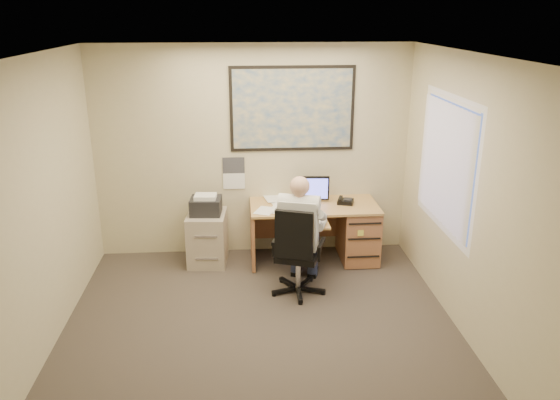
{
  "coord_description": "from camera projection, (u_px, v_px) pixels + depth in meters",
  "views": [
    {
      "loc": [
        -0.17,
        -4.52,
        3.05
      ],
      "look_at": [
        0.28,
        1.3,
        1.03
      ],
      "focal_mm": 35.0,
      "sensor_mm": 36.0,
      "label": 1
    }
  ],
  "objects": [
    {
      "name": "desk",
      "position": [
        339.0,
        226.0,
        6.99
      ],
      "size": [
        1.6,
        0.97,
        1.07
      ],
      "color": "tan",
      "rests_on": "ground"
    },
    {
      "name": "room_shell",
      "position": [
        260.0,
        214.0,
        4.83
      ],
      "size": [
        4.0,
        4.5,
        2.7
      ],
      "color": "#39322C",
      "rests_on": "ground"
    },
    {
      "name": "window_blinds",
      "position": [
        446.0,
        164.0,
        5.66
      ],
      "size": [
        0.06,
        1.4,
        1.3
      ],
      "primitive_type": null,
      "color": "silver",
      "rests_on": "room_shell"
    },
    {
      "name": "office_chair",
      "position": [
        300.0,
        269.0,
        6.14
      ],
      "size": [
        0.8,
        0.8,
        1.06
      ],
      "rotation": [
        0.0,
        0.0,
        -0.33
      ],
      "color": "black",
      "rests_on": "ground"
    },
    {
      "name": "person",
      "position": [
        298.0,
        235.0,
        6.09
      ],
      "size": [
        0.79,
        0.95,
        1.37
      ],
      "primitive_type": null,
      "rotation": [
        0.0,
        0.0,
        -0.29
      ],
      "color": "silver",
      "rests_on": "office_chair"
    },
    {
      "name": "wall_calendar",
      "position": [
        234.0,
        173.0,
        7.01
      ],
      "size": [
        0.28,
        0.01,
        0.42
      ],
      "primitive_type": "cube",
      "color": "white",
      "rests_on": "room_shell"
    },
    {
      "name": "world_map",
      "position": [
        292.0,
        109.0,
        6.79
      ],
      "size": [
        1.56,
        0.03,
        1.06
      ],
      "primitive_type": "cube",
      "color": "#1E4C93",
      "rests_on": "room_shell"
    },
    {
      "name": "filing_cabinet",
      "position": [
        207.0,
        233.0,
        6.9
      ],
      "size": [
        0.51,
        0.6,
        0.91
      ],
      "rotation": [
        0.0,
        0.0,
        -0.08
      ],
      "color": "#AA9C89",
      "rests_on": "ground"
    }
  ]
}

